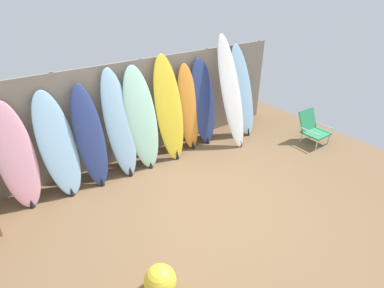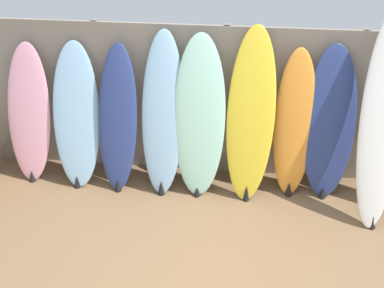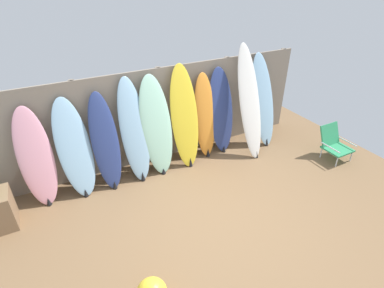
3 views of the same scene
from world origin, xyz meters
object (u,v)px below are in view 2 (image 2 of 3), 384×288
object	(u,v)px
surfboard_skyblue_1	(76,117)
surfboard_navy_7	(330,124)
surfboard_skyblue_3	(163,116)
surfboard_white_8	(382,122)
surfboard_navy_2	(118,120)
surfboard_seafoam_4	(199,118)
surfboard_pink_0	(29,114)
surfboard_yellow_5	(251,117)
surfboard_orange_6	(294,125)

from	to	relation	value
surfboard_skyblue_1	surfboard_navy_7	size ratio (longest dim) A/B	0.95
surfboard_skyblue_1	surfboard_skyblue_3	xyz separation A→B (m)	(0.99, -0.03, 0.09)
surfboard_white_8	surfboard_navy_2	bearing A→B (deg)	175.81
surfboard_skyblue_1	surfboard_seafoam_4	distance (m)	1.40
surfboard_navy_7	surfboard_pink_0	bearing A→B (deg)	-179.76
surfboard_seafoam_4	surfboard_white_8	size ratio (longest dim) A/B	0.85
surfboard_pink_0	surfboard_yellow_5	bearing A→B (deg)	-1.75
surfboard_skyblue_3	surfboard_white_8	world-z (taller)	surfboard_white_8
surfboard_skyblue_1	surfboard_seafoam_4	xyz separation A→B (m)	(1.39, -0.04, 0.09)
surfboard_orange_6	surfboard_yellow_5	bearing A→B (deg)	-170.94
surfboard_yellow_5	surfboard_navy_2	bearing A→B (deg)	179.59
surfboard_navy_2	surfboard_orange_6	xyz separation A→B (m)	(1.93, 0.06, 0.01)
surfboard_skyblue_3	surfboard_yellow_5	bearing A→B (deg)	-0.99
surfboard_skyblue_3	surfboard_orange_6	xyz separation A→B (m)	(1.43, 0.06, -0.07)
surfboard_white_8	surfboard_orange_6	bearing A→B (deg)	162.21
surfboard_skyblue_1	surfboard_navy_2	world-z (taller)	surfboard_navy_2
surfboard_navy_2	surfboard_seafoam_4	size ratio (longest dim) A/B	0.92
surfboard_skyblue_1	surfboard_yellow_5	world-z (taller)	surfboard_yellow_5
surfboard_white_8	surfboard_skyblue_3	bearing A→B (deg)	174.72
surfboard_pink_0	surfboard_navy_7	distance (m)	3.36
surfboard_pink_0	surfboard_navy_2	xyz separation A→B (m)	(1.05, -0.07, 0.02)
surfboard_seafoam_4	surfboard_skyblue_3	bearing A→B (deg)	178.77
surfboard_navy_2	surfboard_skyblue_3	bearing A→B (deg)	0.69
surfboard_orange_6	surfboard_white_8	distance (m)	0.90
surfboard_skyblue_3	surfboard_skyblue_1	bearing A→B (deg)	178.30
surfboard_orange_6	surfboard_skyblue_3	bearing A→B (deg)	-177.65
surfboard_pink_0	surfboard_white_8	distance (m)	3.84
surfboard_pink_0	surfboard_navy_2	bearing A→B (deg)	-3.62
surfboard_navy_2	surfboard_skyblue_3	size ratio (longest dim) A/B	0.91
surfboard_skyblue_3	surfboard_yellow_5	world-z (taller)	surfboard_yellow_5
surfboard_skyblue_3	surfboard_navy_7	distance (m)	1.81
surfboard_navy_2	surfboard_yellow_5	xyz separation A→B (m)	(1.46, -0.01, 0.12)
surfboard_skyblue_3	surfboard_navy_7	world-z (taller)	surfboard_skyblue_3
surfboard_skyblue_3	surfboard_white_8	bearing A→B (deg)	-5.28
surfboard_skyblue_1	surfboard_skyblue_3	bearing A→B (deg)	-1.70
surfboard_pink_0	surfboard_skyblue_3	bearing A→B (deg)	-2.22
surfboard_skyblue_1	surfboard_skyblue_3	world-z (taller)	surfboard_skyblue_3
surfboard_navy_7	surfboard_yellow_5	bearing A→B (deg)	-173.89
surfboard_pink_0	surfboard_seafoam_4	bearing A→B (deg)	-2.02
surfboard_orange_6	surfboard_navy_7	size ratio (longest dim) A/B	0.97
surfboard_pink_0	surfboard_navy_2	distance (m)	1.05
surfboard_yellow_5	surfboard_white_8	xyz separation A→B (m)	(1.31, -0.19, 0.12)
surfboard_pink_0	surfboard_white_8	size ratio (longest dim) A/B	0.75
surfboard_skyblue_3	surfboard_yellow_5	size ratio (longest dim) A/B	0.95
surfboard_skyblue_1	surfboard_navy_7	xyz separation A→B (m)	(2.79, 0.05, 0.05)
surfboard_pink_0	surfboard_yellow_5	world-z (taller)	surfboard_yellow_5
surfboard_seafoam_4	surfboard_yellow_5	xyz separation A→B (m)	(0.55, -0.01, 0.04)
surfboard_skyblue_3	surfboard_yellow_5	distance (m)	0.96
surfboard_seafoam_4	surfboard_orange_6	world-z (taller)	surfboard_seafoam_4
surfboard_yellow_5	surfboard_navy_7	distance (m)	0.86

